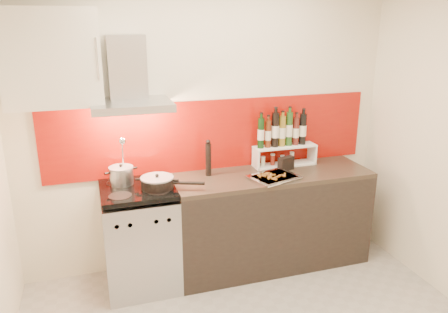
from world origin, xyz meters
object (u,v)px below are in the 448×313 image
object	(u,v)px
range_stove	(141,238)
saute_pan	(158,183)
counter	(270,219)
pepper_mill	(208,158)
baking_tray	(274,177)
stock_pot	(121,175)

from	to	relation	value
range_stove	saute_pan	distance (m)	0.55
counter	saute_pan	size ratio (longest dim) A/B	3.60
saute_pan	pepper_mill	distance (m)	0.53
range_stove	baking_tray	world-z (taller)	baking_tray
stock_pot	pepper_mill	world-z (taller)	pepper_mill
stock_pot	pepper_mill	size ratio (longest dim) A/B	0.62
range_stove	pepper_mill	bearing A→B (deg)	10.90
saute_pan	counter	bearing A→B (deg)	4.31
counter	pepper_mill	distance (m)	0.84
range_stove	counter	bearing A→B (deg)	0.23
counter	stock_pot	bearing A→B (deg)	175.33
stock_pot	baking_tray	distance (m)	1.30
saute_pan	range_stove	bearing A→B (deg)	155.65
stock_pot	baking_tray	bearing A→B (deg)	-10.84
range_stove	saute_pan	xyz separation A→B (m)	(0.16, -0.07, 0.52)
counter	pepper_mill	world-z (taller)	pepper_mill
pepper_mill	stock_pot	bearing A→B (deg)	-179.14
pepper_mill	baking_tray	size ratio (longest dim) A/B	0.69
range_stove	stock_pot	world-z (taller)	stock_pot
stock_pot	pepper_mill	xyz separation A→B (m)	(0.75, 0.01, 0.07)
pepper_mill	baking_tray	bearing A→B (deg)	-26.16
range_stove	baking_tray	xyz separation A→B (m)	(1.16, -0.13, 0.47)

